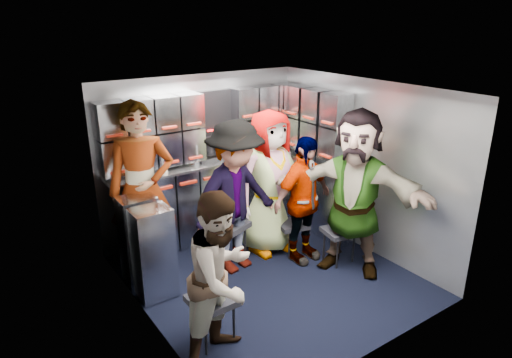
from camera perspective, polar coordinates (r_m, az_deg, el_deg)
floor at (r=5.27m, az=1.65°, el=-12.05°), size 3.00×3.00×0.00m
wall_back at (r=6.00m, az=-6.77°, el=2.92°), size 2.80×0.04×2.10m
wall_left at (r=4.19m, az=-13.92°, el=-5.28°), size 0.04×3.00×2.10m
wall_right at (r=5.70m, az=13.18°, el=1.59°), size 0.04×3.00×2.10m
ceiling at (r=4.53m, az=1.91°, el=11.13°), size 2.80×3.00×0.02m
cart_bank_back at (r=6.02m, az=-5.61°, el=-2.61°), size 2.68×0.38×0.99m
cart_bank_left at (r=4.97m, az=-13.52°, el=-8.22°), size 0.38×0.76×0.99m
counter at (r=5.84m, az=-5.78°, el=2.11°), size 2.68×0.42×0.03m
locker_bank_back at (r=5.76m, az=-6.23°, el=6.76°), size 2.68×0.28×0.82m
locker_bank_right at (r=5.95m, az=7.55°, el=7.13°), size 0.28×1.00×0.82m
right_cabinet at (r=6.18m, az=7.76°, el=-2.04°), size 0.28×1.20×1.00m
coffee_niche at (r=5.90m, az=-4.97°, el=6.92°), size 0.46×0.16×0.84m
red_latch_strip at (r=5.71m, az=-4.75°, el=0.32°), size 2.60×0.02×0.03m
jump_seat_near_left at (r=4.17m, az=-5.49°, el=-15.11°), size 0.39×0.37×0.46m
jump_seat_mid_left at (r=5.38m, az=-3.54°, el=-6.09°), size 0.52×0.51×0.49m
jump_seat_center at (r=5.79m, az=0.57°, el=-4.35°), size 0.49×0.48×0.47m
jump_seat_mid_right at (r=5.60m, az=4.55°, el=-5.89°), size 0.41×0.40×0.41m
jump_seat_near_right at (r=5.47m, az=10.41°, el=-6.67°), size 0.41×0.40×0.42m
attendant_standing at (r=5.13m, az=-14.04°, el=-1.37°), size 0.84×0.69×1.96m
attendant_arc_a at (r=3.84m, az=-4.30°, el=-12.15°), size 0.90×0.83×1.51m
attendant_arc_b at (r=5.06m, az=-2.58°, el=-2.35°), size 1.21×0.81×1.75m
attendant_arc_c at (r=5.47m, az=1.67°, el=-0.46°), size 0.87×0.57×1.77m
attendant_arc_d at (r=5.31m, az=5.89°, el=-2.66°), size 0.93×0.48×1.52m
attendant_arc_e at (r=5.13m, az=12.20°, el=-1.72°), size 1.36×1.78×1.88m
bottle_left at (r=5.66m, az=-7.50°, el=3.00°), size 0.06×0.06×0.26m
bottle_mid at (r=5.47m, az=-11.72°, el=2.22°), size 0.07×0.07×0.27m
bottle_right at (r=6.08m, az=-0.30°, el=4.38°), size 0.06×0.06×0.26m
cup_left at (r=5.50m, az=-11.40°, el=1.34°), size 0.07×0.07×0.09m
cup_right at (r=6.21m, az=1.36°, el=3.96°), size 0.07×0.07×0.11m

